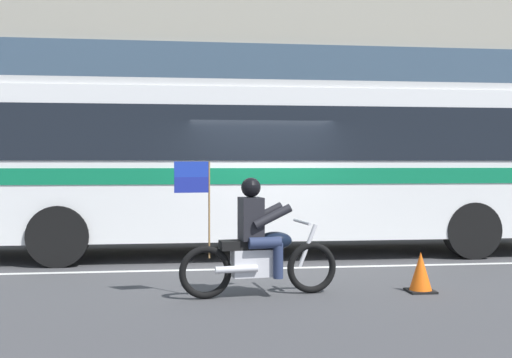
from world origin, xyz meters
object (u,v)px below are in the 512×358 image
at_px(transit_bus, 276,157).
at_px(traffic_cone, 421,273).
at_px(fire_hydrant, 106,216).
at_px(motorcycle_with_rider, 258,246).

distance_m(transit_bus, traffic_cone, 4.49).
height_order(fire_hydrant, traffic_cone, fire_hydrant).
xyz_separation_m(motorcycle_with_rider, fire_hydrant, (-2.69, 6.94, -0.15)).
distance_m(transit_bus, motorcycle_with_rider, 4.21).
xyz_separation_m(transit_bus, traffic_cone, (1.37, -3.96, -1.63)).
bearing_deg(traffic_cone, fire_hydrant, 125.25).
xyz_separation_m(transit_bus, motorcycle_with_rider, (-0.86, -3.94, -1.22)).
relative_size(transit_bus, motorcycle_with_rider, 5.78).
bearing_deg(motorcycle_with_rider, transit_bus, 77.66).
height_order(motorcycle_with_rider, fire_hydrant, motorcycle_with_rider).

